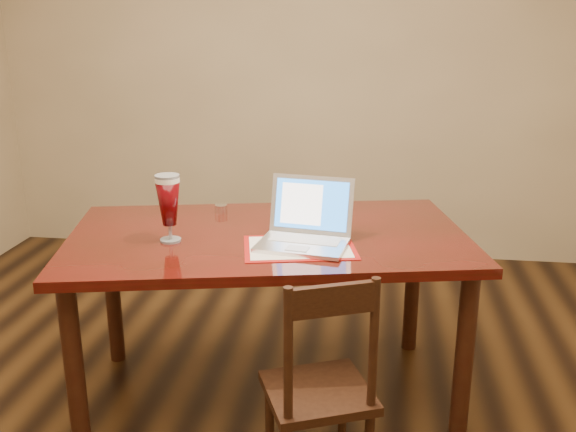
# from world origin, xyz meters

# --- Properties ---
(room_shell) EXTENTS (4.51, 5.01, 2.71)m
(room_shell) POSITION_xyz_m (0.00, 0.00, 1.76)
(room_shell) COLOR tan
(room_shell) RESTS_ON ground
(dining_table) EXTENTS (1.90, 1.33, 1.10)m
(dining_table) POSITION_xyz_m (0.08, 0.48, 0.72)
(dining_table) COLOR #4C0C0A
(dining_table) RESTS_ON ground
(dining_chair) EXTENTS (0.49, 0.48, 0.89)m
(dining_chair) POSITION_xyz_m (0.38, -0.09, 0.42)
(dining_chair) COLOR black
(dining_chair) RESTS_ON ground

